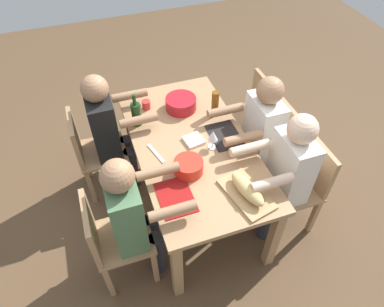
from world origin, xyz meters
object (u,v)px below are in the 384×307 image
Objects in this scene: chair_near_right at (251,113)px; diner_near_left at (285,170)px; cup_far_right at (146,105)px; chair_near_center at (273,145)px; diner_far_right at (109,127)px; dining_table at (192,152)px; serving_bowl_salad at (181,103)px; napkin_stack at (194,140)px; beer_bottle at (215,103)px; chair_far_right at (92,150)px; diner_far_left at (133,213)px; wine_bottle at (136,114)px; serving_bowl_greens at (189,166)px; chair_far_left at (111,238)px; chair_near_left at (301,183)px; wine_glass at (213,136)px; cutting_board at (246,194)px; diner_near_center at (258,131)px; bread_loaf at (247,189)px.

chair_near_right is 0.71× the size of diner_near_left.
chair_near_center is at bearing -118.63° from cup_far_right.
diner_far_right is 1.46m from diner_near_left.
diner_far_right reaches higher than dining_table.
napkin_stack is at bearing 175.57° from serving_bowl_salad.
beer_bottle is (-0.17, -0.87, 0.15)m from diner_far_right.
chair_far_right is 0.95m from diner_far_left.
serving_bowl_salad is (-0.01, 0.70, 0.32)m from chair_near_right.
chair_far_right is 0.56m from wine_bottle.
serving_bowl_greens is (0.19, -0.46, 0.10)m from diner_far_left.
chair_far_left is 6.07× the size of napkin_stack.
chair_near_center is 0.71× the size of diner_near_left.
chair_near_right is (0.00, -1.33, -0.21)m from diner_far_right.
diner_far_left is 1.41× the size of chair_near_left.
wine_glass is (0.36, -0.89, 0.37)m from chair_far_left.
serving_bowl_greens is at bearing -147.39° from diner_far_right.
diner_far_left is (-0.45, 0.57, 0.05)m from dining_table.
chair_far_left is at bearing 90.00° from diner_near_left.
chair_far_right reaches higher than serving_bowl_greens.
serving_bowl_greens reaches higher than dining_table.
cutting_board is at bearing 151.22° from chair_near_right.
dining_table is 0.45m from beer_bottle.
chair_near_center is 1.00× the size of chair_near_left.
chair_far_left is 5.12× the size of wine_glass.
diner_far_right is at bearing 32.61° from serving_bowl_greens.
diner_near_left is at bearing -149.70° from serving_bowl_salad.
chair_far_right is 1.00× the size of chair_near_left.
serving_bowl_salad is 0.65× the size of cutting_board.
cutting_board is 2.41× the size of wine_glass.
diner_far_left reaches higher than wine_bottle.
diner_near_center is at bearing 90.00° from chair_near_center.
beer_bottle is at bearing -99.32° from chair_far_right.
serving_bowl_salad is at bearing -6.84° from dining_table.
diner_far_right is at bearing 88.76° from serving_bowl_salad.
diner_near_center reaches higher than chair_near_left.
chair_near_left is at bearing -147.90° from beer_bottle.
beer_bottle is at bearing -46.97° from napkin_stack.
diner_far_left is 15.63× the size of cup_far_right.
chair_near_center is 2.12× the size of cutting_board.
beer_bottle reaches higher than napkin_stack.
napkin_stack is (0.02, 0.55, 0.05)m from diner_near_center.
cup_far_right is 0.57m from napkin_stack.
dining_table is at bearing -120.84° from chair_far_right.
diner_far_right is at bearing 103.87° from cup_far_right.
chair_near_right is at bearing -94.96° from cup_far_right.
bread_loaf reaches higher than serving_bowl_salad.
chair_far_right reaches higher than cup_far_right.
chair_near_right is 1.62m from diner_far_left.
cup_far_right is at bearing -34.61° from wine_bottle.
wine_glass is (0.50, 0.05, 0.05)m from bread_loaf.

